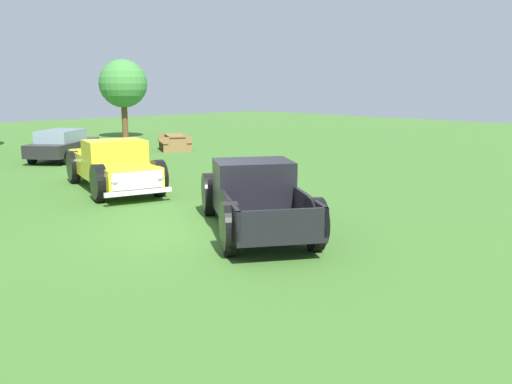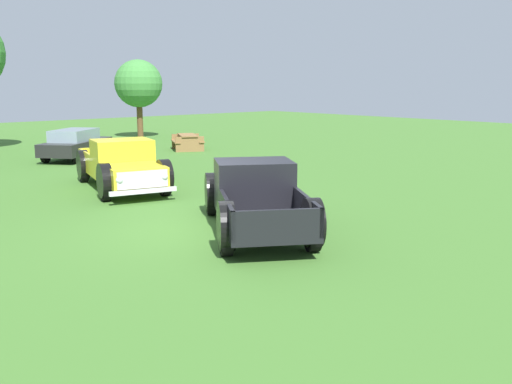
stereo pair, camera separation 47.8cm
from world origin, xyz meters
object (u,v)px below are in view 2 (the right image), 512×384
(pickup_truck_foreground, at_px, (253,195))
(sedan_distant_a, at_px, (76,144))
(oak_tree_center, at_px, (138,84))
(pickup_truck_behind_right, at_px, (123,166))
(picnic_table, at_px, (188,140))

(pickup_truck_foreground, distance_m, sedan_distant_a, 14.15)
(sedan_distant_a, height_order, oak_tree_center, oak_tree_center)
(pickup_truck_behind_right, relative_size, oak_tree_center, 1.16)
(pickup_truck_foreground, height_order, pickup_truck_behind_right, pickup_truck_behind_right)
(pickup_truck_behind_right, xyz_separation_m, sedan_distant_a, (1.97, 7.95, -0.06))
(pickup_truck_behind_right, bearing_deg, oak_tree_center, 58.31)
(pickup_truck_foreground, height_order, picnic_table, pickup_truck_foreground)
(pickup_truck_behind_right, bearing_deg, sedan_distant_a, 76.10)
(pickup_truck_foreground, height_order, oak_tree_center, oak_tree_center)
(pickup_truck_foreground, relative_size, oak_tree_center, 1.12)
(pickup_truck_behind_right, distance_m, picnic_table, 10.74)
(pickup_truck_foreground, bearing_deg, sedan_distant_a, 82.21)
(oak_tree_center, bearing_deg, pickup_truck_behind_right, -121.69)
(picnic_table, height_order, oak_tree_center, oak_tree_center)
(pickup_truck_foreground, relative_size, picnic_table, 2.33)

